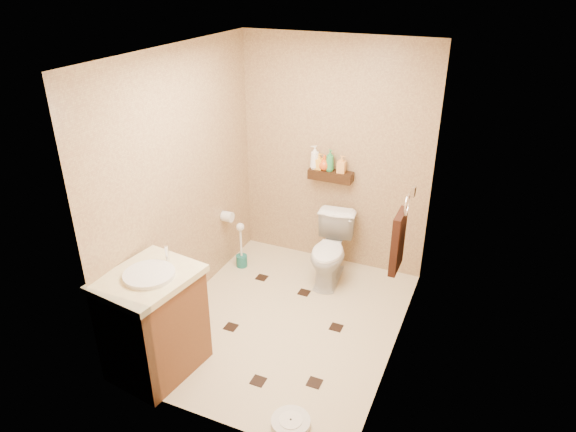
% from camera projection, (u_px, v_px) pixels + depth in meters
% --- Properties ---
extents(ground, '(2.50, 2.50, 0.00)m').
position_uv_depth(ground, '(285.00, 321.00, 4.74)').
color(ground, beige).
rests_on(ground, ground).
extents(wall_back, '(2.00, 0.04, 2.40)m').
position_uv_depth(wall_back, '(334.00, 156.00, 5.23)').
color(wall_back, tan).
rests_on(wall_back, ground).
extents(wall_front, '(2.00, 0.04, 2.40)m').
position_uv_depth(wall_front, '(203.00, 282.00, 3.18)').
color(wall_front, tan).
rests_on(wall_front, ground).
extents(wall_left, '(0.04, 2.50, 2.40)m').
position_uv_depth(wall_left, '(182.00, 185.00, 4.56)').
color(wall_left, tan).
rests_on(wall_left, ground).
extents(wall_right, '(0.04, 2.50, 2.40)m').
position_uv_depth(wall_right, '(406.00, 226.00, 3.85)').
color(wall_right, tan).
rests_on(wall_right, ground).
extents(ceiling, '(2.00, 2.50, 0.02)m').
position_uv_depth(ceiling, '(284.00, 52.00, 3.67)').
color(ceiling, silver).
rests_on(ceiling, wall_back).
extents(wall_shelf, '(0.46, 0.14, 0.10)m').
position_uv_depth(wall_shelf, '(331.00, 175.00, 5.25)').
color(wall_shelf, '#34200E').
rests_on(wall_shelf, wall_back).
extents(floor_accents, '(1.16, 1.46, 0.01)m').
position_uv_depth(floor_accents, '(284.00, 327.00, 4.66)').
color(floor_accents, black).
rests_on(floor_accents, ground).
extents(toilet, '(0.46, 0.71, 0.69)m').
position_uv_depth(toilet, '(330.00, 251.00, 5.22)').
color(toilet, white).
rests_on(toilet, ground).
extents(vanity, '(0.69, 0.80, 1.02)m').
position_uv_depth(vanity, '(154.00, 322.00, 4.01)').
color(vanity, brown).
rests_on(vanity, ground).
extents(bathroom_scale, '(0.36, 0.36, 0.06)m').
position_uv_depth(bathroom_scale, '(291.00, 423.00, 3.66)').
color(bathroom_scale, silver).
rests_on(bathroom_scale, ground).
extents(toilet_brush, '(0.12, 0.12, 0.52)m').
position_uv_depth(toilet_brush, '(241.00, 251.00, 5.52)').
color(toilet_brush, '#19655F').
rests_on(toilet_brush, ground).
extents(towel_ring, '(0.12, 0.30, 0.76)m').
position_uv_depth(towel_ring, '(399.00, 239.00, 4.20)').
color(towel_ring, silver).
rests_on(towel_ring, wall_right).
extents(toilet_paper, '(0.12, 0.11, 0.12)m').
position_uv_depth(toilet_paper, '(227.00, 217.00, 5.34)').
color(toilet_paper, silver).
rests_on(toilet_paper, wall_left).
extents(bottle_a, '(0.13, 0.13, 0.25)m').
position_uv_depth(bottle_a, '(315.00, 157.00, 5.23)').
color(bottle_a, white).
rests_on(bottle_a, wall_shelf).
extents(bottle_b, '(0.08, 0.08, 0.17)m').
position_uv_depth(bottle_b, '(319.00, 161.00, 5.23)').
color(bottle_b, yellow).
rests_on(bottle_b, wall_shelf).
extents(bottle_c, '(0.17, 0.17, 0.16)m').
position_uv_depth(bottle_c, '(325.00, 163.00, 5.22)').
color(bottle_c, '#E0561A').
rests_on(bottle_c, wall_shelf).
extents(bottle_d, '(0.12, 0.12, 0.23)m').
position_uv_depth(bottle_d, '(330.00, 160.00, 5.18)').
color(bottle_d, '#2F8F51').
rests_on(bottle_d, wall_shelf).
extents(bottle_e, '(0.09, 0.08, 0.18)m').
position_uv_depth(bottle_e, '(342.00, 164.00, 5.15)').
color(bottle_e, '#F1A250').
rests_on(bottle_e, wall_shelf).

